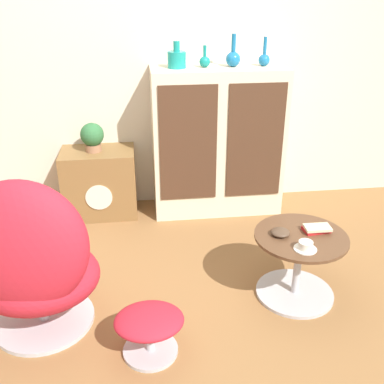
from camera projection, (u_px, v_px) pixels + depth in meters
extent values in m
plane|color=olive|center=(193.00, 330.00, 2.48)|extent=(12.00, 12.00, 0.00)
cube|color=beige|center=(165.00, 45.00, 3.44)|extent=(6.40, 0.06, 2.60)
cube|color=beige|center=(217.00, 142.00, 3.59)|extent=(1.03, 0.40, 1.17)
cube|color=#472D1E|center=(188.00, 145.00, 3.35)|extent=(0.43, 0.01, 0.89)
cube|color=#472D1E|center=(255.00, 142.00, 3.40)|extent=(0.43, 0.01, 0.89)
cube|color=brown|center=(100.00, 183.00, 3.63)|extent=(0.57, 0.37, 0.54)
cylinder|color=beige|center=(99.00, 198.00, 3.48)|extent=(0.21, 0.01, 0.21)
cylinder|color=#B7B7BC|center=(45.00, 319.00, 2.55)|extent=(0.55, 0.55, 0.02)
cylinder|color=#B7B7BC|center=(43.00, 309.00, 2.51)|extent=(0.06, 0.06, 0.13)
ellipsoid|color=#B21E2D|center=(38.00, 276.00, 2.42)|extent=(0.74, 0.65, 0.32)
ellipsoid|color=#B21E2D|center=(21.00, 247.00, 2.19)|extent=(0.72, 0.50, 0.72)
cylinder|color=#B7B7BC|center=(151.00, 350.00, 2.34)|extent=(0.29, 0.29, 0.02)
cylinder|color=#B7B7BC|center=(150.00, 338.00, 2.30)|extent=(0.04, 0.04, 0.14)
ellipsoid|color=#B21E2D|center=(149.00, 321.00, 2.25)|extent=(0.36, 0.30, 0.09)
cylinder|color=#B7B7BC|center=(294.00, 293.00, 2.77)|extent=(0.47, 0.47, 0.02)
cylinder|color=#B7B7BC|center=(298.00, 265.00, 2.68)|extent=(0.04, 0.04, 0.38)
cylinder|color=brown|center=(301.00, 237.00, 2.60)|extent=(0.54, 0.54, 0.02)
cylinder|color=teal|center=(177.00, 60.00, 3.27)|extent=(0.14, 0.14, 0.12)
cylinder|color=teal|center=(177.00, 46.00, 3.23)|extent=(0.05, 0.05, 0.07)
ellipsoid|color=#147A75|center=(205.00, 62.00, 3.31)|extent=(0.08, 0.08, 0.08)
cylinder|color=#147A75|center=(205.00, 51.00, 3.27)|extent=(0.02, 0.02, 0.08)
ellipsoid|color=#196699|center=(233.00, 59.00, 3.32)|extent=(0.11, 0.11, 0.11)
cylinder|color=#196699|center=(234.00, 43.00, 3.27)|extent=(0.03, 0.03, 0.13)
ellipsoid|color=#196699|center=(264.00, 60.00, 3.35)|extent=(0.09, 0.09, 0.09)
cylinder|color=#196699|center=(265.00, 46.00, 3.31)|extent=(0.03, 0.03, 0.13)
cylinder|color=#996B4C|center=(93.00, 148.00, 3.49)|extent=(0.12, 0.12, 0.06)
sphere|color=#2D6638|center=(92.00, 135.00, 3.45)|extent=(0.18, 0.18, 0.18)
cylinder|color=silver|center=(305.00, 249.00, 2.46)|extent=(0.13, 0.13, 0.01)
cylinder|color=silver|center=(306.00, 246.00, 2.45)|extent=(0.08, 0.08, 0.05)
cube|color=red|center=(316.00, 229.00, 2.64)|extent=(0.16, 0.11, 0.02)
cube|color=beige|center=(318.00, 228.00, 2.62)|extent=(0.15, 0.09, 0.02)
ellipsoid|color=#4C3828|center=(280.00, 232.00, 2.59)|extent=(0.11, 0.11, 0.04)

